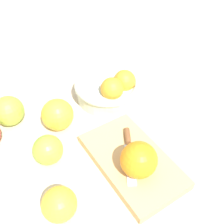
# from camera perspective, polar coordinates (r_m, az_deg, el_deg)

# --- Properties ---
(ground_plane) EXTENTS (2.40, 2.40, 0.00)m
(ground_plane) POSITION_cam_1_polar(r_m,az_deg,el_deg) (0.67, -1.97, -7.41)
(ground_plane) COLOR beige
(bowl) EXTENTS (0.19, 0.19, 0.09)m
(bowl) POSITION_cam_1_polar(r_m,az_deg,el_deg) (0.78, -0.51, 5.05)
(bowl) COLOR beige
(bowl) RESTS_ON ground_plane
(cutting_board) EXTENTS (0.27, 0.19, 0.02)m
(cutting_board) POSITION_cam_1_polar(r_m,az_deg,el_deg) (0.64, 4.21, -10.21)
(cutting_board) COLOR tan
(cutting_board) RESTS_ON ground_plane
(orange_on_board) EXTENTS (0.08, 0.08, 0.08)m
(orange_on_board) POSITION_cam_1_polar(r_m,az_deg,el_deg) (0.57, 5.40, -10.19)
(orange_on_board) COLOR orange
(orange_on_board) RESTS_ON cutting_board
(knife) EXTENTS (0.13, 0.11, 0.01)m
(knife) POSITION_cam_1_polar(r_m,az_deg,el_deg) (0.64, 3.51, -7.42)
(knife) COLOR silver
(knife) RESTS_ON cutting_board
(apple_front_left) EXTENTS (0.08, 0.08, 0.08)m
(apple_front_left) POSITION_cam_1_polar(r_m,az_deg,el_deg) (0.71, -11.39, -0.54)
(apple_front_left) COLOR gold
(apple_front_left) RESTS_ON ground_plane
(apple_front_left_2) EXTENTS (0.08, 0.08, 0.08)m
(apple_front_left_2) POSITION_cam_1_polar(r_m,az_deg,el_deg) (0.76, -20.93, 0.20)
(apple_front_left_2) COLOR #8EB738
(apple_front_left_2) RESTS_ON ground_plane
(apple_front_right) EXTENTS (0.07, 0.07, 0.07)m
(apple_front_right) POSITION_cam_1_polar(r_m,az_deg,el_deg) (0.56, -11.04, -18.50)
(apple_front_right) COLOR gold
(apple_front_right) RESTS_ON ground_plane
(apple_front_left_4) EXTENTS (0.07, 0.07, 0.07)m
(apple_front_left_4) POSITION_cam_1_polar(r_m,az_deg,el_deg) (0.64, -13.34, -7.76)
(apple_front_left_4) COLOR #8EB738
(apple_front_left_4) RESTS_ON ground_plane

